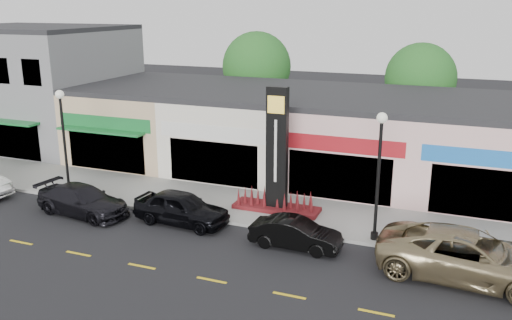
# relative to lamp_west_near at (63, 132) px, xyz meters

# --- Properties ---
(ground) EXTENTS (120.00, 120.00, 0.00)m
(ground) POSITION_rel_lamp_west_near_xyz_m (8.00, -2.50, -3.48)
(ground) COLOR black
(ground) RESTS_ON ground
(sidewalk) EXTENTS (52.00, 4.30, 0.15)m
(sidewalk) POSITION_rel_lamp_west_near_xyz_m (8.00, 1.85, -3.40)
(sidewalk) COLOR gray
(sidewalk) RESTS_ON ground
(curb) EXTENTS (52.00, 0.20, 0.15)m
(curb) POSITION_rel_lamp_west_near_xyz_m (8.00, -0.40, -3.40)
(curb) COLOR gray
(curb) RESTS_ON ground
(building_grey_2story) EXTENTS (12.00, 10.95, 8.30)m
(building_grey_2story) POSITION_rel_lamp_west_near_xyz_m (-10.00, 8.98, 0.67)
(building_grey_2story) COLOR slate
(building_grey_2story) RESTS_ON ground
(shop_beige) EXTENTS (7.00, 10.85, 4.80)m
(shop_beige) POSITION_rel_lamp_west_near_xyz_m (-0.50, 8.96, -1.08)
(shop_beige) COLOR tan
(shop_beige) RESTS_ON ground
(shop_cream) EXTENTS (7.00, 10.01, 4.80)m
(shop_cream) POSITION_rel_lamp_west_near_xyz_m (6.50, 8.97, -1.08)
(shop_cream) COLOR beige
(shop_cream) RESTS_ON ground
(shop_pink_w) EXTENTS (7.00, 10.01, 4.80)m
(shop_pink_w) POSITION_rel_lamp_west_near_xyz_m (13.50, 8.97, -1.08)
(shop_pink_w) COLOR beige
(shop_pink_w) RESTS_ON ground
(shop_pink_e) EXTENTS (7.00, 10.01, 4.80)m
(shop_pink_e) POSITION_rel_lamp_west_near_xyz_m (20.50, 8.97, -1.08)
(shop_pink_e) COLOR beige
(shop_pink_e) RESTS_ON ground
(tree_rear_west) EXTENTS (5.20, 5.20, 7.83)m
(tree_rear_west) POSITION_rel_lamp_west_near_xyz_m (4.00, 17.00, 1.74)
(tree_rear_west) COLOR #382619
(tree_rear_west) RESTS_ON ground
(tree_rear_mid) EXTENTS (4.80, 4.80, 7.29)m
(tree_rear_mid) POSITION_rel_lamp_west_near_xyz_m (16.00, 17.00, 1.41)
(tree_rear_mid) COLOR #382619
(tree_rear_mid) RESTS_ON ground
(lamp_west_near) EXTENTS (0.44, 0.44, 5.47)m
(lamp_west_near) POSITION_rel_lamp_west_near_xyz_m (0.00, 0.00, 0.00)
(lamp_west_near) COLOR black
(lamp_west_near) RESTS_ON sidewalk
(lamp_east_near) EXTENTS (0.44, 0.44, 5.47)m
(lamp_east_near) POSITION_rel_lamp_west_near_xyz_m (16.00, 0.00, 0.00)
(lamp_east_near) COLOR black
(lamp_east_near) RESTS_ON sidewalk
(pylon_sign) EXTENTS (4.20, 1.30, 6.00)m
(pylon_sign) POSITION_rel_lamp_west_near_xyz_m (11.00, 1.70, -1.20)
(pylon_sign) COLOR #540E1E
(pylon_sign) RESTS_ON sidewalk
(car_dark_sedan) EXTENTS (2.52, 5.03, 1.40)m
(car_dark_sedan) POSITION_rel_lamp_west_near_xyz_m (2.39, -1.87, -2.78)
(car_dark_sedan) COLOR black
(car_dark_sedan) RESTS_ON ground
(car_black_sedan) EXTENTS (2.11, 4.63, 1.54)m
(car_black_sedan) POSITION_rel_lamp_west_near_xyz_m (7.37, -1.16, -2.71)
(car_black_sedan) COLOR black
(car_black_sedan) RESTS_ON ground
(car_black_conv) EXTENTS (1.40, 3.83, 1.25)m
(car_black_conv) POSITION_rel_lamp_west_near_xyz_m (13.03, -1.71, -2.85)
(car_black_conv) COLOR black
(car_black_conv) RESTS_ON ground
(car_gold_suv) EXTENTS (3.47, 6.71, 1.81)m
(car_gold_suv) POSITION_rel_lamp_west_near_xyz_m (19.69, -1.90, -2.57)
(car_gold_suv) COLOR #91815C
(car_gold_suv) RESTS_ON ground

